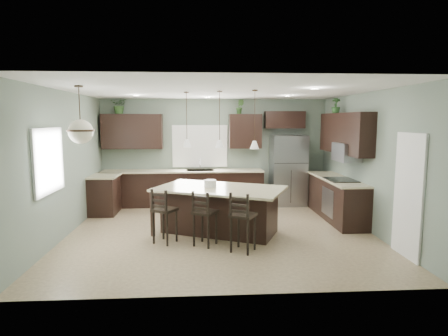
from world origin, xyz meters
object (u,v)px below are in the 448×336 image
serving_dish (210,183)px  bar_stool_left (165,216)px  bar_stool_center (205,218)px  bar_stool_right (243,222)px  kitchen_island (220,211)px  plant_back_left (120,105)px  refrigerator (288,170)px

serving_dish → bar_stool_left: size_ratio=0.24×
bar_stool_center → bar_stool_right: bearing=1.2°
kitchen_island → bar_stool_left: size_ratio=2.40×
bar_stool_center → bar_stool_right: bar_stool_right is taller
kitchen_island → bar_stool_left: bearing=-128.8°
plant_back_left → bar_stool_center: bearing=-57.5°
refrigerator → serving_dish: (-2.13, -2.39, 0.07)m
bar_stool_left → bar_stool_center: 0.75m
serving_dish → plant_back_left: (-2.25, 2.55, 1.64)m
refrigerator → bar_stool_center: bearing=-125.1°
bar_stool_left → bar_stool_center: (0.73, -0.19, -0.01)m
bar_stool_center → plant_back_left: bearing=152.8°
kitchen_island → bar_stool_right: bearing=-48.0°
kitchen_island → refrigerator: bearing=76.0°
refrigerator → plant_back_left: 4.70m
bar_stool_right → plant_back_left: 5.08m
bar_stool_left → plant_back_left: plant_back_left is taller
bar_stool_right → serving_dish: bearing=144.8°
serving_dish → bar_stool_right: 1.35m
serving_dish → plant_back_left: 3.77m
serving_dish → kitchen_island: bearing=-24.1°
bar_stool_center → plant_back_left: plant_back_left is taller
kitchen_island → serving_dish: (-0.18, 0.08, 0.53)m
bar_stool_left → bar_stool_right: bearing=8.7°
kitchen_island → bar_stool_left: (-1.03, -0.52, 0.05)m
refrigerator → kitchen_island: refrigerator is taller
serving_dish → refrigerator: bearing=48.4°
refrigerator → kitchen_island: (-1.94, -2.47, -0.46)m
bar_stool_center → bar_stool_left: bearing=-163.9°
serving_dish → bar_stool_center: size_ratio=0.24×
serving_dish → plant_back_left: size_ratio=0.52×
serving_dish → plant_back_left: bearing=131.4°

